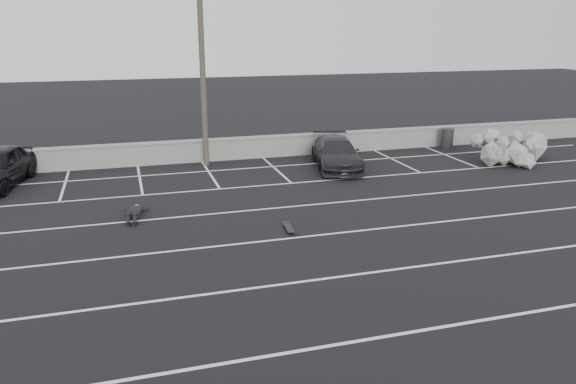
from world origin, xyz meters
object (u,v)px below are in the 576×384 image
object	(u,v)px
utility_pole	(202,58)
riprap_pile	(518,152)
car_right	(336,153)
trash_bin	(447,138)
person	(135,209)
skateboard	(289,228)

from	to	relation	value
utility_pole	riprap_pile	xyz separation A→B (m)	(14.42, -3.56, -4.41)
car_right	riprap_pile	size ratio (longest dim) A/B	1.03
trash_bin	riprap_pile	world-z (taller)	riprap_pile
utility_pole	person	distance (m)	8.75
person	riprap_pile	bearing A→B (deg)	18.06
skateboard	riprap_pile	bearing A→B (deg)	29.87
riprap_pile	trash_bin	bearing A→B (deg)	114.59
riprap_pile	person	xyz separation A→B (m)	(-17.88, -2.99, -0.24)
riprap_pile	person	world-z (taller)	riprap_pile
utility_pole	person	size ratio (longest dim) A/B	4.08
skateboard	trash_bin	bearing A→B (deg)	45.01
riprap_pile	person	distance (m)	18.13
car_right	trash_bin	world-z (taller)	car_right
car_right	riprap_pile	distance (m)	8.90
car_right	utility_pole	size ratio (longest dim) A/B	0.49
utility_pole	person	bearing A→B (deg)	-117.85
trash_bin	riprap_pile	bearing A→B (deg)	-65.41
trash_bin	skateboard	size ratio (longest dim) A/B	1.24
utility_pole	person	xyz separation A→B (m)	(-3.46, -6.55, -4.66)
riprap_pile	skateboard	bearing A→B (deg)	-155.80
trash_bin	riprap_pile	xyz separation A→B (m)	(1.63, -3.57, -0.07)
riprap_pile	person	bearing A→B (deg)	-170.49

